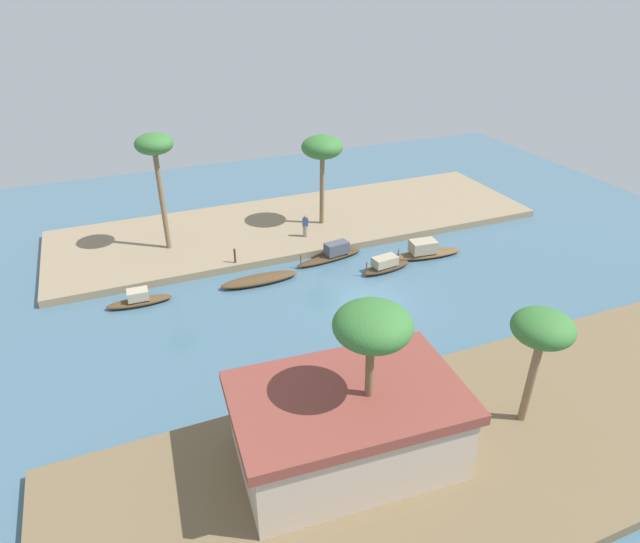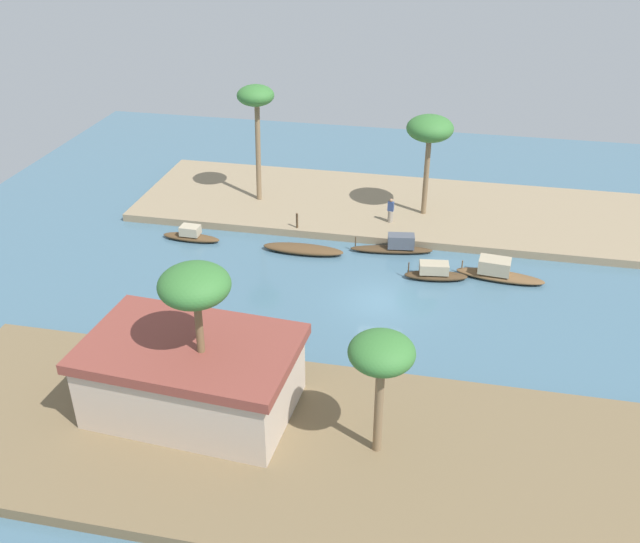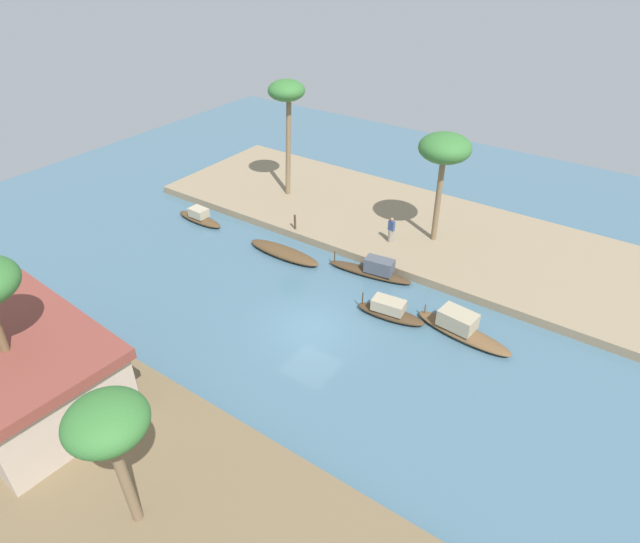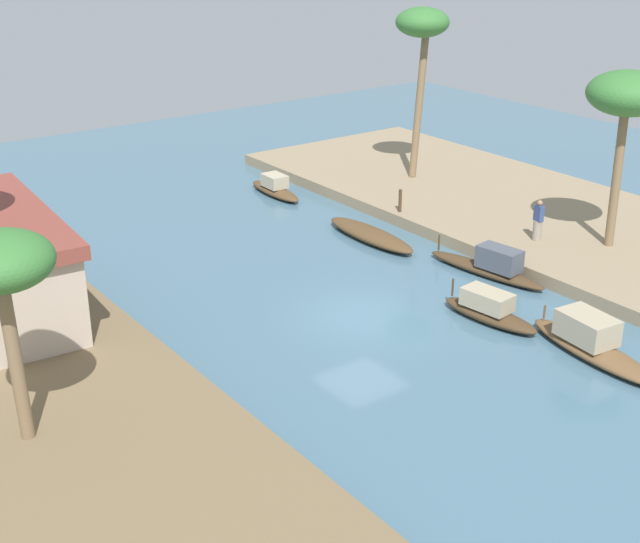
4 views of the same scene
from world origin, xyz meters
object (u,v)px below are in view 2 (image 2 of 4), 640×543
palm_tree_left_far (256,101)px  palm_tree_right_tall (195,289)px  palm_tree_left_near (430,130)px  riverside_building (193,375)px  sampan_with_red_awning (395,246)px  sampan_midstream (191,235)px  sampan_upstream_small (498,272)px  sampan_open_hull (303,249)px  sampan_downstream_large (435,273)px  palm_tree_right_short (382,356)px  mooring_post (297,221)px  person_on_near_bank (391,212)px

palm_tree_left_far → palm_tree_right_tall: size_ratio=1.12×
palm_tree_left_near → riverside_building: (7.92, 21.45, -4.05)m
sampan_with_red_awning → sampan_midstream: 12.78m
sampan_upstream_small → palm_tree_left_near: 10.24m
palm_tree_left_near → sampan_open_hull: bearing=42.2°
sampan_upstream_small → sampan_downstream_large: 3.55m
sampan_upstream_small → sampan_with_red_awning: bearing=-12.4°
sampan_upstream_small → palm_tree_right_short: 16.78m
mooring_post → riverside_building: riverside_building is taller
sampan_downstream_large → riverside_building: size_ratio=0.41×
person_on_near_bank → riverside_building: size_ratio=0.18×
sampan_midstream → mooring_post: (-6.36, -2.14, 0.64)m
sampan_with_red_awning → palm_tree_left_near: palm_tree_left_near is taller
sampan_with_red_awning → palm_tree_right_tall: palm_tree_right_tall is taller
palm_tree_left_far → palm_tree_right_short: palm_tree_left_far is taller
person_on_near_bank → mooring_post: bearing=-150.5°
mooring_post → riverside_building: 17.69m
sampan_with_red_awning → mooring_post: mooring_post is taller
sampan_open_hull → palm_tree_left_far: size_ratio=0.64×
person_on_near_bank → palm_tree_right_short: bearing=-75.2°
palm_tree_right_short → riverside_building: size_ratio=0.60×
sampan_upstream_small → sampan_midstream: 18.84m
sampan_open_hull → palm_tree_left_far: palm_tree_left_far is taller
person_on_near_bank → palm_tree_right_short: 21.12m
sampan_upstream_small → sampan_with_red_awning: size_ratio=1.00×
person_on_near_bank → palm_tree_right_short: (-1.86, 20.69, 3.81)m
sampan_midstream → palm_tree_left_near: size_ratio=0.57×
sampan_open_hull → riverside_building: riverside_building is taller
mooring_post → palm_tree_right_tall: 18.90m
sampan_midstream → sampan_open_hull: size_ratio=0.76×
sampan_with_red_awning → palm_tree_right_tall: size_ratio=0.72×
sampan_upstream_small → sampan_midstream: bearing=3.0°
sampan_with_red_awning → sampan_open_hull: bearing=4.3°
sampan_downstream_large → palm_tree_right_tall: (8.54, 14.07, 6.19)m
sampan_midstream → palm_tree_left_near: 16.35m
sampan_open_hull → palm_tree_left_near: (-6.79, -6.15, 5.93)m
sampan_midstream → sampan_open_hull: bearing=-179.9°
sampan_upstream_small → sampan_downstream_large: sampan_upstream_small is taller
palm_tree_left_near → riverside_building: size_ratio=0.74×
palm_tree_right_tall → riverside_building: bearing=-31.3°
riverside_building → sampan_with_red_awning: bearing=-107.7°
palm_tree_left_far → palm_tree_right_tall: bearing=100.4°
sampan_midstream → palm_tree_right_short: bearing=132.0°
riverside_building → sampan_downstream_large: bearing=-119.8°
sampan_with_red_awning → palm_tree_left_near: bearing=-112.7°
sampan_upstream_small → mooring_post: mooring_post is taller
sampan_midstream → palm_tree_left_far: 9.79m
palm_tree_left_near → palm_tree_right_tall: size_ratio=0.95×
mooring_post → palm_tree_left_far: 8.40m
sampan_downstream_large → person_on_near_bank: size_ratio=2.27×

